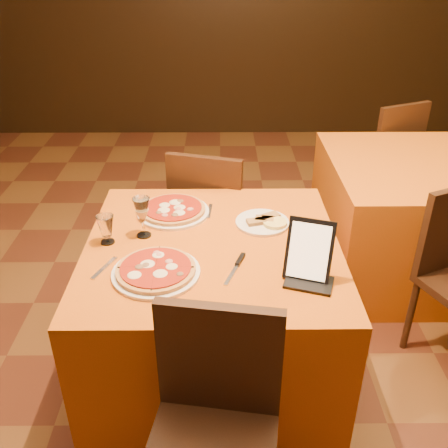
{
  "coord_description": "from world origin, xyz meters",
  "views": [
    {
      "loc": [
        0.0,
        -1.94,
        1.89
      ],
      "look_at": [
        0.02,
        -0.12,
        0.86
      ],
      "focal_mm": 40.0,
      "sensor_mm": 36.0,
      "label": 1
    }
  ],
  "objects_px": {
    "side_table": "(413,218)",
    "chair_main_far": "(215,216)",
    "water_glass": "(106,230)",
    "tablet": "(309,250)",
    "pizza_near": "(156,271)",
    "pizza_far": "(173,211)",
    "chair_side_far": "(379,157)",
    "wine_glass": "(142,217)",
    "main_table": "(213,311)"
  },
  "relations": [
    {
      "from": "side_table",
      "to": "chair_main_far",
      "type": "distance_m",
      "value": 1.26
    },
    {
      "from": "water_glass",
      "to": "tablet",
      "type": "relative_size",
      "value": 0.53
    },
    {
      "from": "pizza_near",
      "to": "pizza_far",
      "type": "bearing_deg",
      "value": 87.01
    },
    {
      "from": "chair_side_far",
      "to": "water_glass",
      "type": "height_order",
      "value": "chair_side_far"
    },
    {
      "from": "side_table",
      "to": "chair_side_far",
      "type": "height_order",
      "value": "chair_side_far"
    },
    {
      "from": "pizza_far",
      "to": "wine_glass",
      "type": "relative_size",
      "value": 1.82
    },
    {
      "from": "side_table",
      "to": "pizza_far",
      "type": "xyz_separation_m",
      "value": [
        -1.44,
        -0.62,
        0.39
      ]
    },
    {
      "from": "pizza_far",
      "to": "wine_glass",
      "type": "xyz_separation_m",
      "value": [
        -0.11,
        -0.21,
        0.08
      ]
    },
    {
      "from": "pizza_near",
      "to": "water_glass",
      "type": "bearing_deg",
      "value": 134.71
    },
    {
      "from": "wine_glass",
      "to": "chair_main_far",
      "type": "bearing_deg",
      "value": 66.97
    },
    {
      "from": "main_table",
      "to": "chair_side_far",
      "type": "relative_size",
      "value": 1.21
    },
    {
      "from": "tablet",
      "to": "pizza_far",
      "type": "bearing_deg",
      "value": 155.52
    },
    {
      "from": "side_table",
      "to": "water_glass",
      "type": "xyz_separation_m",
      "value": [
        -1.71,
        -0.88,
        0.44
      ]
    },
    {
      "from": "chair_main_far",
      "to": "chair_side_far",
      "type": "relative_size",
      "value": 1.0
    },
    {
      "from": "main_table",
      "to": "pizza_near",
      "type": "distance_m",
      "value": 0.5
    },
    {
      "from": "pizza_far",
      "to": "water_glass",
      "type": "xyz_separation_m",
      "value": [
        -0.26,
        -0.26,
        0.05
      ]
    },
    {
      "from": "tablet",
      "to": "main_table",
      "type": "bearing_deg",
      "value": 165.14
    },
    {
      "from": "pizza_far",
      "to": "tablet",
      "type": "relative_size",
      "value": 1.42
    },
    {
      "from": "tablet",
      "to": "chair_side_far",
      "type": "bearing_deg",
      "value": 84.19
    },
    {
      "from": "chair_side_far",
      "to": "pizza_far",
      "type": "xyz_separation_m",
      "value": [
        -1.44,
        -1.45,
        0.31
      ]
    },
    {
      "from": "chair_main_far",
      "to": "water_glass",
      "type": "distance_m",
      "value": 0.97
    },
    {
      "from": "wine_glass",
      "to": "chair_side_far",
      "type": "bearing_deg",
      "value": 46.78
    },
    {
      "from": "main_table",
      "to": "tablet",
      "type": "height_order",
      "value": "tablet"
    },
    {
      "from": "side_table",
      "to": "pizza_near",
      "type": "distance_m",
      "value": 1.89
    },
    {
      "from": "side_table",
      "to": "pizza_far",
      "type": "bearing_deg",
      "value": -156.88
    },
    {
      "from": "main_table",
      "to": "chair_main_far",
      "type": "relative_size",
      "value": 1.21
    },
    {
      "from": "chair_main_far",
      "to": "tablet",
      "type": "bearing_deg",
      "value": 125.99
    },
    {
      "from": "chair_side_far",
      "to": "pizza_near",
      "type": "height_order",
      "value": "chair_side_far"
    },
    {
      "from": "pizza_near",
      "to": "wine_glass",
      "type": "xyz_separation_m",
      "value": [
        -0.09,
        0.3,
        0.08
      ]
    },
    {
      "from": "wine_glass",
      "to": "tablet",
      "type": "bearing_deg",
      "value": -24.82
    },
    {
      "from": "water_glass",
      "to": "tablet",
      "type": "xyz_separation_m",
      "value": [
        0.83,
        -0.26,
        0.06
      ]
    },
    {
      "from": "chair_main_far",
      "to": "water_glass",
      "type": "bearing_deg",
      "value": 75.66
    },
    {
      "from": "water_glass",
      "to": "tablet",
      "type": "height_order",
      "value": "tablet"
    },
    {
      "from": "chair_side_far",
      "to": "water_glass",
      "type": "relative_size",
      "value": 7.0
    },
    {
      "from": "pizza_far",
      "to": "wine_glass",
      "type": "height_order",
      "value": "wine_glass"
    },
    {
      "from": "main_table",
      "to": "tablet",
      "type": "bearing_deg",
      "value": -33.08
    },
    {
      "from": "pizza_far",
      "to": "tablet",
      "type": "height_order",
      "value": "tablet"
    },
    {
      "from": "side_table",
      "to": "pizza_far",
      "type": "distance_m",
      "value": 1.62
    },
    {
      "from": "wine_glass",
      "to": "water_glass",
      "type": "distance_m",
      "value": 0.16
    },
    {
      "from": "main_table",
      "to": "wine_glass",
      "type": "distance_m",
      "value": 0.57
    },
    {
      "from": "tablet",
      "to": "wine_glass",
      "type": "bearing_deg",
      "value": 173.39
    },
    {
      "from": "pizza_far",
      "to": "main_table",
      "type": "bearing_deg",
      "value": -55.35
    },
    {
      "from": "chair_main_far",
      "to": "water_glass",
      "type": "relative_size",
      "value": 7.0
    },
    {
      "from": "chair_main_far",
      "to": "chair_side_far",
      "type": "height_order",
      "value": "same"
    },
    {
      "from": "water_glass",
      "to": "tablet",
      "type": "bearing_deg",
      "value": -17.25
    },
    {
      "from": "pizza_near",
      "to": "water_glass",
      "type": "height_order",
      "value": "water_glass"
    },
    {
      "from": "chair_main_far",
      "to": "pizza_near",
      "type": "xyz_separation_m",
      "value": [
        -0.22,
        -1.01,
        0.31
      ]
    },
    {
      "from": "pizza_near",
      "to": "tablet",
      "type": "height_order",
      "value": "tablet"
    },
    {
      "from": "pizza_far",
      "to": "tablet",
      "type": "xyz_separation_m",
      "value": [
        0.57,
        -0.52,
        0.1
      ]
    },
    {
      "from": "main_table",
      "to": "side_table",
      "type": "bearing_deg",
      "value": 35.61
    }
  ]
}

